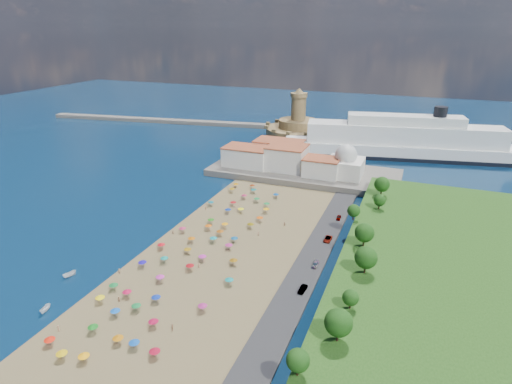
% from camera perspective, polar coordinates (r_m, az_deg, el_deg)
% --- Properties ---
extents(ground, '(700.00, 700.00, 0.00)m').
position_cam_1_polar(ground, '(149.07, -4.97, -5.94)').
color(ground, '#071938').
rests_on(ground, ground).
extents(terrace, '(90.00, 36.00, 3.00)m').
position_cam_1_polar(terrace, '(208.54, 6.36, 2.61)').
color(terrace, '#59544C').
rests_on(terrace, ground).
extents(jetty, '(18.00, 70.00, 2.40)m').
position_cam_1_polar(jetty, '(246.61, 3.59, 5.60)').
color(jetty, '#59544C').
rests_on(jetty, ground).
extents(breakwater, '(199.03, 34.77, 2.60)m').
position_cam_1_polar(breakwater, '(326.96, -10.62, 9.24)').
color(breakwater, '#59544C').
rests_on(breakwater, ground).
extents(waterfront_buildings, '(57.00, 29.00, 11.00)m').
position_cam_1_polar(waterfront_buildings, '(210.71, 3.05, 4.73)').
color(waterfront_buildings, silver).
rests_on(waterfront_buildings, terrace).
extents(domed_building, '(16.00, 16.00, 15.00)m').
position_cam_1_polar(domed_building, '(200.46, 11.82, 3.75)').
color(domed_building, silver).
rests_on(domed_building, terrace).
extents(fortress, '(40.00, 40.00, 32.40)m').
position_cam_1_polar(fortress, '(273.09, 5.59, 8.29)').
color(fortress, '#98804C').
rests_on(fortress, ground).
extents(cruise_ship, '(131.18, 43.32, 28.35)m').
position_cam_1_polar(cruise_ship, '(248.32, 18.97, 6.30)').
color(cruise_ship, black).
rests_on(cruise_ship, ground).
extents(beach_parasols, '(32.84, 113.98, 2.20)m').
position_cam_1_polar(beach_parasols, '(140.30, -7.49, -6.91)').
color(beach_parasols, gray).
rests_on(beach_parasols, beach).
extents(beachgoers, '(36.00, 102.56, 1.84)m').
position_cam_1_polar(beachgoers, '(147.57, -6.06, -5.80)').
color(beachgoers, tan).
rests_on(beachgoers, beach).
extents(moored_boats, '(8.78, 19.08, 1.55)m').
position_cam_1_polar(moored_boats, '(131.45, -24.76, -11.73)').
color(moored_boats, white).
rests_on(moored_boats, ground).
extents(parked_cars, '(2.34, 53.82, 1.40)m').
position_cam_1_polar(parked_cars, '(139.31, 8.87, -7.58)').
color(parked_cars, gray).
rests_on(parked_cars, promenade).
extents(hillside_trees, '(13.74, 105.93, 7.76)m').
position_cam_1_polar(hillside_trees, '(126.73, 13.93, -6.52)').
color(hillside_trees, '#382314').
rests_on(hillside_trees, hillside).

